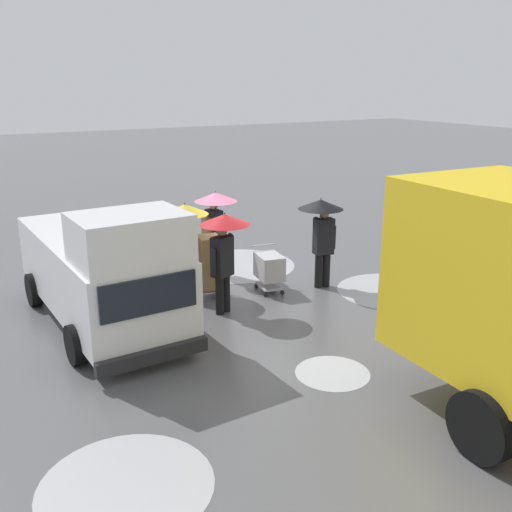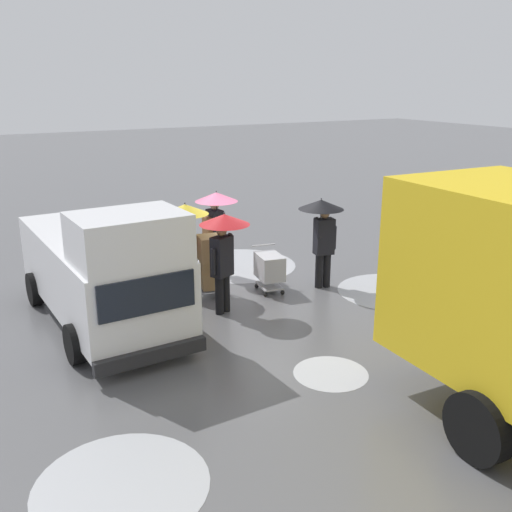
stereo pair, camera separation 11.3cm
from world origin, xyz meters
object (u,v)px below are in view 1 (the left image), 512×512
(pedestrian_pink_side, at_px, (184,229))
(pedestrian_black_side, at_px, (215,214))
(shopping_cart_vendor, at_px, (269,268))
(pedestrian_white_side, at_px, (322,222))
(pedestrian_far_side, at_px, (224,240))
(hand_dolly_boxes, at_px, (209,262))
(cargo_van_parked_right, at_px, (103,269))

(pedestrian_pink_side, xyz_separation_m, pedestrian_black_side, (-1.22, -0.97, 0.00))
(shopping_cart_vendor, relative_size, pedestrian_white_side, 0.47)
(pedestrian_black_side, relative_size, pedestrian_white_side, 1.00)
(shopping_cart_vendor, height_order, pedestrian_far_side, pedestrian_far_side)
(hand_dolly_boxes, bearing_deg, pedestrian_black_side, -120.64)
(cargo_van_parked_right, height_order, pedestrian_pink_side, cargo_van_parked_right)
(pedestrian_white_side, bearing_deg, hand_dolly_boxes, -15.31)
(pedestrian_far_side, bearing_deg, cargo_van_parked_right, -13.03)
(cargo_van_parked_right, height_order, pedestrian_black_side, cargo_van_parked_right)
(hand_dolly_boxes, xyz_separation_m, pedestrian_white_side, (-2.54, 0.70, 0.75))
(cargo_van_parked_right, xyz_separation_m, pedestrian_pink_side, (-2.02, -0.76, 0.39))
(pedestrian_black_side, bearing_deg, shopping_cart_vendor, 108.91)
(pedestrian_pink_side, bearing_deg, pedestrian_white_side, 161.02)
(cargo_van_parked_right, xyz_separation_m, pedestrian_far_side, (-2.36, 0.55, 0.41))
(shopping_cart_vendor, height_order, hand_dolly_boxes, hand_dolly_boxes)
(shopping_cart_vendor, bearing_deg, pedestrian_white_side, 164.25)
(hand_dolly_boxes, xyz_separation_m, pedestrian_black_side, (-0.77, -1.31, 0.75))
(shopping_cart_vendor, relative_size, hand_dolly_boxes, 0.72)
(hand_dolly_boxes, relative_size, pedestrian_far_side, 0.66)
(pedestrian_black_side, xyz_separation_m, pedestrian_far_side, (0.88, 2.28, 0.01))
(shopping_cart_vendor, bearing_deg, pedestrian_black_side, -71.09)
(pedestrian_pink_side, bearing_deg, pedestrian_far_side, 104.63)
(cargo_van_parked_right, xyz_separation_m, shopping_cart_vendor, (-3.82, -0.07, -0.61))
(pedestrian_black_side, bearing_deg, pedestrian_pink_side, 38.52)
(cargo_van_parked_right, distance_m, pedestrian_pink_side, 2.19)
(cargo_van_parked_right, height_order, hand_dolly_boxes, cargo_van_parked_right)
(hand_dolly_boxes, height_order, pedestrian_white_side, pedestrian_white_side)
(cargo_van_parked_right, xyz_separation_m, hand_dolly_boxes, (-2.47, -0.42, -0.36))
(cargo_van_parked_right, relative_size, shopping_cart_vendor, 5.33)
(pedestrian_pink_side, height_order, pedestrian_white_side, same)
(pedestrian_far_side, bearing_deg, pedestrian_white_side, -174.10)
(pedestrian_pink_side, distance_m, pedestrian_black_side, 1.56)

